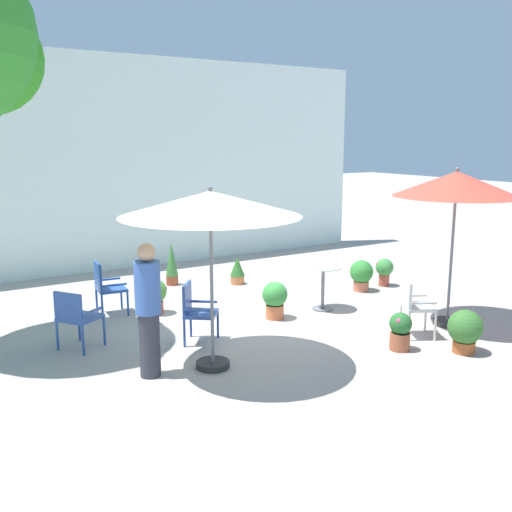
# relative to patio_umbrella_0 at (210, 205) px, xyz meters

# --- Properties ---
(ground_plane) EXTENTS (60.00, 60.00, 0.00)m
(ground_plane) POSITION_rel_patio_umbrella_0_xyz_m (1.65, 1.33, -2.12)
(ground_plane) COLOR #A69D94
(villa_facade) EXTENTS (11.34, 0.30, 4.71)m
(villa_facade) POSITION_rel_patio_umbrella_0_xyz_m (1.65, 6.37, 0.24)
(villa_facade) COLOR white
(villa_facade) RESTS_ON ground
(patio_umbrella_0) EXTENTS (2.27, 2.27, 2.36)m
(patio_umbrella_0) POSITION_rel_patio_umbrella_0_xyz_m (0.00, 0.00, 0.00)
(patio_umbrella_0) COLOR #2D2D2D
(patio_umbrella_0) RESTS_ON ground
(patio_umbrella_1) EXTENTS (1.92, 1.92, 2.50)m
(patio_umbrella_1) POSITION_rel_patio_umbrella_0_xyz_m (3.99, -0.40, 0.10)
(patio_umbrella_1) COLOR #2D2D2D
(patio_umbrella_1) RESTS_ON ground
(cafe_table_0) EXTENTS (0.65, 0.65, 0.77)m
(cafe_table_0) POSITION_rel_patio_umbrella_0_xyz_m (2.81, 1.30, -1.58)
(cafe_table_0) COLOR white
(cafe_table_0) RESTS_ON ground
(patio_chair_0) EXTENTS (0.64, 0.65, 0.88)m
(patio_chair_0) POSITION_rel_patio_umbrella_0_xyz_m (0.23, 0.97, -1.61)
(patio_chair_0) COLOR #2A488F
(patio_chair_0) RESTS_ON ground
(patio_chair_1) EXTENTS (0.68, 0.68, 0.86)m
(patio_chair_1) POSITION_rel_patio_umbrella_0_xyz_m (-1.33, 1.57, -1.61)
(patio_chair_1) COLOR #2D509A
(patio_chair_1) RESTS_ON ground
(patio_chair_2) EXTENTS (0.50, 0.51, 0.91)m
(patio_chair_2) POSITION_rel_patio_umbrella_0_xyz_m (-0.47, 2.96, -1.60)
(patio_chair_2) COLOR #244E9F
(patio_chair_2) RESTS_ON ground
(patio_chair_3) EXTENTS (0.60, 0.61, 0.86)m
(patio_chair_3) POSITION_rel_patio_umbrella_0_xyz_m (3.11, -0.50, -1.60)
(patio_chair_3) COLOR silver
(patio_chair_3) RESTS_ON ground
(potted_plant_0) EXTENTS (0.25, 0.25, 0.87)m
(potted_plant_0) POSITION_rel_patio_umbrella_0_xyz_m (1.28, 4.26, -1.68)
(potted_plant_0) COLOR #9A482E
(potted_plant_0) RESTS_ON ground
(potted_plant_1) EXTENTS (0.35, 0.35, 0.56)m
(potted_plant_1) POSITION_rel_patio_umbrella_0_xyz_m (4.89, 1.95, -1.78)
(potted_plant_1) COLOR #A54A39
(potted_plant_1) RESTS_ON ground
(potted_plant_2) EXTENTS (0.42, 0.42, 0.62)m
(potted_plant_2) POSITION_rel_patio_umbrella_0_xyz_m (1.83, 1.31, -1.77)
(potted_plant_2) COLOR #CC683F
(potted_plant_2) RESTS_ON ground
(potted_plant_3) EXTENTS (0.30, 0.30, 0.50)m
(potted_plant_3) POSITION_rel_patio_umbrella_0_xyz_m (0.83, 4.17, -1.85)
(potted_plant_3) COLOR #A45131
(potted_plant_3) RESTS_ON ground
(potted_plant_4) EXTENTS (0.48, 0.48, 0.61)m
(potted_plant_4) POSITION_rel_patio_umbrella_0_xyz_m (3.22, -1.35, -1.78)
(potted_plant_4) COLOR #A85529
(potted_plant_4) RESTS_ON ground
(potted_plant_5) EXTENTS (0.41, 0.41, 0.60)m
(potted_plant_5) POSITION_rel_patio_umbrella_0_xyz_m (0.25, 2.60, -1.78)
(potted_plant_5) COLOR #A44A3B
(potted_plant_5) RESTS_ON ground
(potted_plant_6) EXTENTS (0.45, 0.45, 0.61)m
(potted_plant_6) POSITION_rel_patio_umbrella_0_xyz_m (4.23, 1.90, -1.78)
(potted_plant_6) COLOR #BC674B
(potted_plant_6) RESTS_ON ground
(potted_plant_7) EXTENTS (0.32, 0.31, 0.54)m
(potted_plant_7) POSITION_rel_patio_umbrella_0_xyz_m (2.53, -0.81, -1.83)
(potted_plant_7) COLOR #A25436
(potted_plant_7) RESTS_ON ground
(potted_plant_8) EXTENTS (0.30, 0.30, 0.56)m
(potted_plant_8) POSITION_rel_patio_umbrella_0_xyz_m (2.45, 3.64, -1.83)
(potted_plant_8) COLOR #C26F3F
(potted_plant_8) RESTS_ON ground
(standing_person) EXTENTS (0.35, 0.35, 1.69)m
(standing_person) POSITION_rel_patio_umbrella_0_xyz_m (-0.79, 0.17, -1.24)
(standing_person) COLOR #33333D
(standing_person) RESTS_ON ground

